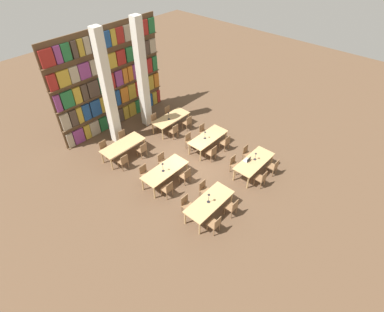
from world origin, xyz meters
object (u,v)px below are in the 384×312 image
at_px(chair_15, 203,131).
at_px(pillar_left, 108,90).
at_px(chair_0, 215,224).
at_px(chair_3, 204,189).
at_px(desk_lamp_4, 169,114).
at_px(chair_17, 105,148).
at_px(chair_20, 174,131).
at_px(reading_table_4, 123,146).
at_px(chair_21, 155,121).
at_px(chair_9, 145,173).
at_px(chair_12, 212,153).
at_px(desk_lamp_2, 163,166).
at_px(chair_22, 188,122).
at_px(chair_13, 190,141).
at_px(chair_14, 225,142).
at_px(reading_table_5, 171,119).
at_px(chair_11, 163,161).
at_px(chair_10, 186,175).
at_px(chair_23, 169,113).
at_px(reading_table_2, 165,171).
at_px(reading_table_3, 208,138).
at_px(chair_19, 124,138).
at_px(desk_lamp_0, 209,196).
at_px(chair_18, 142,150).
at_px(pillar_center, 142,76).
at_px(chair_16, 123,161).
at_px(chair_7, 247,153).
at_px(reading_table_0, 209,203).
at_px(chair_1, 187,204).
at_px(chair_6, 274,166).
at_px(desk_lamp_3, 205,134).
at_px(reading_table_1, 254,162).
at_px(laptop, 247,160).
at_px(chair_4, 261,178).
at_px(desk_lamp_1, 256,155).
at_px(chair_8, 168,189).

bearing_deg(chair_15, pillar_left, -46.54).
distance_m(chair_0, chair_3, 1.88).
xyz_separation_m(pillar_left, desk_lamp_4, (2.54, -1.50, -1.94)).
xyz_separation_m(chair_17, chair_20, (3.43, -1.54, 0.00)).
height_order(reading_table_4, chair_21, chair_21).
height_order(chair_9, chair_12, same).
xyz_separation_m(desk_lamp_2, chair_22, (3.92, 2.09, -0.60)).
xyz_separation_m(desk_lamp_2, chair_21, (2.82, 3.59, -0.60)).
distance_m(pillar_left, chair_13, 4.76).
distance_m(chair_9, chair_14, 4.54).
xyz_separation_m(chair_13, reading_table_5, (0.61, 1.97, 0.20)).
distance_m(chair_11, chair_12, 2.48).
relative_size(chair_10, chair_23, 1.00).
bearing_deg(reading_table_2, chair_13, 18.29).
xyz_separation_m(reading_table_3, reading_table_5, (0.00, 2.72, 0.00)).
bearing_deg(chair_19, reading_table_5, 163.83).
bearing_deg(desk_lamp_0, chair_22, 50.24).
relative_size(reading_table_3, chair_22, 2.60).
bearing_deg(chair_18, pillar_center, 44.16).
bearing_deg(chair_16, chair_7, -42.39).
distance_m(reading_table_0, chair_17, 6.36).
bearing_deg(chair_1, reading_table_3, -152.12).
relative_size(chair_6, chair_22, 1.00).
distance_m(chair_0, chair_9, 4.19).
xyz_separation_m(chair_20, desk_lamp_4, (0.33, 0.70, 0.59)).
bearing_deg(chair_19, chair_9, 69.86).
relative_size(chair_7, chair_10, 1.00).
distance_m(chair_14, desk_lamp_3, 1.22).
xyz_separation_m(chair_19, reading_table_5, (2.75, -0.80, 0.20)).
xyz_separation_m(reading_table_2, chair_20, (2.71, 2.09, -0.20)).
xyz_separation_m(chair_14, chair_17, (-4.47, 4.26, 0.00)).
height_order(pillar_center, chair_16, pillar_center).
xyz_separation_m(reading_table_3, chair_21, (-0.52, 3.47, -0.20)).
bearing_deg(reading_table_1, desk_lamp_4, 91.82).
relative_size(pillar_left, laptop, 18.75).
relative_size(desk_lamp_3, reading_table_5, 0.20).
distance_m(laptop, chair_11, 4.02).
bearing_deg(chair_18, reading_table_4, 128.44).
bearing_deg(chair_4, reading_table_0, 165.11).
relative_size(chair_9, desk_lamp_3, 1.92).
xyz_separation_m(chair_0, chair_17, (-0.04, 7.08, 0.00)).
distance_m(pillar_center, reading_table_1, 7.39).
bearing_deg(desk_lamp_1, reading_table_5, 90.81).
bearing_deg(chair_22, chair_19, 155.10).
distance_m(chair_7, reading_table_3, 2.15).
xyz_separation_m(pillar_center, chair_18, (-2.21, -2.15, -2.53)).
relative_size(chair_0, chair_7, 1.00).
bearing_deg(chair_15, chair_21, -69.11).
height_order(chair_6, reading_table_5, chair_6).
relative_size(chair_8, chair_9, 1.00).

